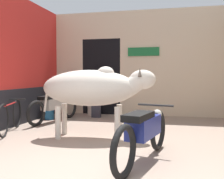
% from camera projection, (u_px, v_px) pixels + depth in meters
% --- Properties ---
extents(ground_plane, '(30.00, 30.00, 0.00)m').
position_uv_depth(ground_plane, '(92.00, 174.00, 3.25)').
color(ground_plane, gray).
extents(wall_left_shopfront, '(0.25, 4.94, 3.20)m').
position_uv_depth(wall_left_shopfront, '(8.00, 62.00, 6.18)').
color(wall_left_shopfront, red).
rests_on(wall_left_shopfront, ground_plane).
extents(wall_back_with_doorway, '(5.47, 0.93, 3.20)m').
position_uv_depth(wall_back_with_doorway, '(126.00, 69.00, 8.35)').
color(wall_back_with_doorway, beige).
rests_on(wall_back_with_doorway, ground_plane).
extents(cow, '(2.27, 0.93, 1.40)m').
position_uv_depth(cow, '(94.00, 88.00, 5.14)').
color(cow, beige).
rests_on(cow, ground_plane).
extents(motorcycle_near, '(0.70, 1.99, 0.77)m').
position_uv_depth(motorcycle_near, '(144.00, 131.00, 3.68)').
color(motorcycle_near, black).
rests_on(motorcycle_near, ground_plane).
extents(motorcycle_far, '(0.67, 2.00, 0.75)m').
position_uv_depth(motorcycle_far, '(54.00, 106.00, 6.91)').
color(motorcycle_far, black).
rests_on(motorcycle_far, ground_plane).
extents(bicycle, '(0.63, 1.63, 0.69)m').
position_uv_depth(bicycle, '(11.00, 116.00, 5.66)').
color(bicycle, black).
rests_on(bicycle, ground_plane).
extents(shopkeeper_seated, '(0.36, 0.34, 1.31)m').
position_uv_depth(shopkeeper_seated, '(97.00, 93.00, 7.73)').
color(shopkeeper_seated, '#282833').
rests_on(shopkeeper_seated, ground_plane).
extents(plastic_stool, '(0.32, 0.32, 0.48)m').
position_uv_depth(plastic_stool, '(91.00, 107.00, 8.04)').
color(plastic_stool, beige).
rests_on(plastic_stool, ground_plane).
extents(bucket, '(0.26, 0.26, 0.26)m').
position_uv_depth(bucket, '(49.00, 115.00, 7.30)').
color(bucket, '#23669E').
rests_on(bucket, ground_plane).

